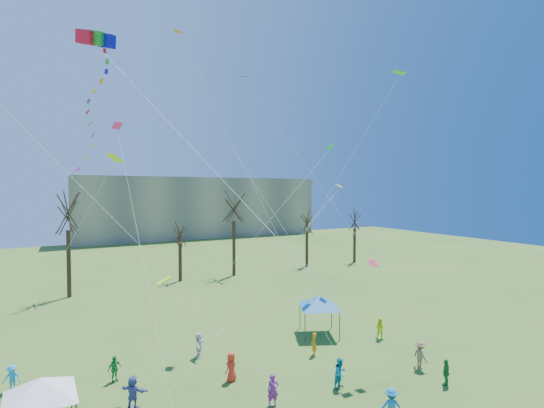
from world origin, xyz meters
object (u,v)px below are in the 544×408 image
distant_building (200,207)px  canopy_tent_blue (319,302)px  canopy_tent_white (40,388)px  big_box_kite (99,111)px

distant_building → canopy_tent_blue: size_ratio=15.69×
canopy_tent_white → big_box_kite: bearing=37.2°
big_box_kite → canopy_tent_white: 13.78m
distant_building → canopy_tent_white: (-31.75, -74.70, -4.85)m
distant_building → big_box_kite: big_box_kite is taller
big_box_kite → distant_building: bearing=68.3°
canopy_tent_white → canopy_tent_blue: 19.76m
canopy_tent_blue → distant_building: bearing=79.8°
canopy_tent_white → distant_building: bearing=67.0°
distant_building → canopy_tent_blue: 71.15m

